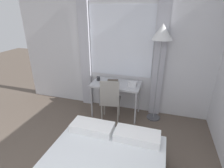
{
  "coord_description": "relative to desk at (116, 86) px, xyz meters",
  "views": [
    {
      "loc": [
        0.93,
        -0.89,
        2.25
      ],
      "look_at": [
        0.04,
        2.07,
        0.93
      ],
      "focal_mm": 28.0,
      "sensor_mm": 36.0,
      "label": 1
    }
  ],
  "objects": [
    {
      "name": "wall_back_with_window",
      "position": [
        -0.01,
        0.37,
        0.65
      ],
      "size": [
        4.98,
        0.13,
        2.7
      ],
      "color": "silver",
      "rests_on": "ground_plane"
    },
    {
      "name": "telephone",
      "position": [
        0.37,
        -0.04,
        0.12
      ],
      "size": [
        0.18,
        0.18,
        0.1
      ],
      "color": "silver",
      "rests_on": "desk"
    },
    {
      "name": "mug",
      "position": [
        -0.43,
        0.04,
        0.12
      ],
      "size": [
        0.08,
        0.08,
        0.09
      ],
      "color": "#262628",
      "rests_on": "desk"
    },
    {
      "name": "desk",
      "position": [
        0.0,
        0.0,
        0.0
      ],
      "size": [
        1.05,
        0.59,
        0.78
      ],
      "color": "#B2B2B7",
      "rests_on": "ground_plane"
    },
    {
      "name": "standing_lamp",
      "position": [
        0.85,
        0.09,
        1.05
      ],
      "size": [
        0.39,
        0.39,
        2.02
      ],
      "color": "#4C4C51",
      "rests_on": "ground_plane"
    },
    {
      "name": "book",
      "position": [
        -0.1,
        0.08,
        0.09
      ],
      "size": [
        0.27,
        0.21,
        0.02
      ],
      "rotation": [
        0.0,
        0.0,
        0.25
      ],
      "color": "#4C4238",
      "rests_on": "desk"
    },
    {
      "name": "desk_chair",
      "position": [
        -0.04,
        -0.3,
        -0.16
      ],
      "size": [
        0.47,
        0.47,
        0.98
      ],
      "rotation": [
        0.0,
        0.0,
        0.18
      ],
      "color": "gray",
      "rests_on": "ground_plane"
    }
  ]
}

